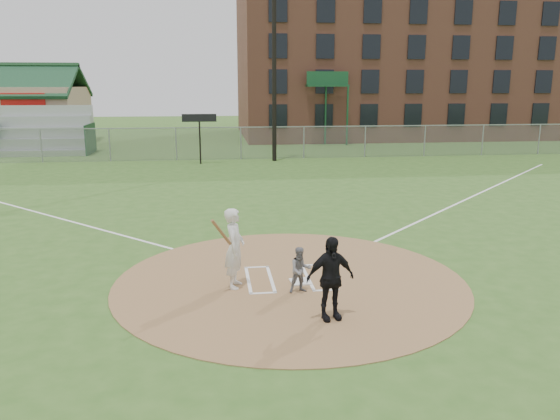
{
  "coord_description": "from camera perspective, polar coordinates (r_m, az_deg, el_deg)",
  "views": [
    {
      "loc": [
        -1.77,
        -12.28,
        4.64
      ],
      "look_at": [
        0.0,
        2.0,
        1.3
      ],
      "focal_mm": 35.0,
      "sensor_mm": 36.0,
      "label": 1
    }
  ],
  "objects": [
    {
      "name": "dirt_circle",
      "position": [
        13.24,
        1.07,
        -7.4
      ],
      "size": [
        8.4,
        8.4,
        0.02
      ],
      "primitive_type": "cylinder",
      "color": "#987148",
      "rests_on": "ground"
    },
    {
      "name": "brick_warehouse",
      "position": [
        53.37,
        12.9,
        15.81
      ],
      "size": [
        30.0,
        17.17,
        15.0
      ],
      "color": "#945340",
      "rests_on": "ground"
    },
    {
      "name": "clubhouse",
      "position": [
        48.15,
        -27.09,
        8.97
      ],
      "size": [
        12.2,
        8.71,
        6.23
      ],
      "color": "tan",
      "rests_on": "ground"
    },
    {
      "name": "ground",
      "position": [
        13.25,
        1.07,
        -7.44
      ],
      "size": [
        140.0,
        140.0,
        0.0
      ],
      "primitive_type": "plane",
      "color": "#345C1F",
      "rests_on": "ground"
    },
    {
      "name": "catcher",
      "position": [
        12.36,
        2.16,
        -6.27
      ],
      "size": [
        0.56,
        0.47,
        1.05
      ],
      "primitive_type": "imported",
      "rotation": [
        0.0,
        0.0,
        0.14
      ],
      "color": "slate",
      "rests_on": "dirt_circle"
    },
    {
      "name": "umpire",
      "position": [
        10.94,
        5.27,
        -7.11
      ],
      "size": [
        1.07,
        0.6,
        1.71
      ],
      "primitive_type": "imported",
      "rotation": [
        0.0,
        0.0,
        0.2
      ],
      "color": "black",
      "rests_on": "dirt_circle"
    },
    {
      "name": "batters_boxes",
      "position": [
        13.38,
        0.98,
        -7.11
      ],
      "size": [
        2.08,
        1.88,
        0.01
      ],
      "color": "white",
      "rests_on": "dirt_circle"
    },
    {
      "name": "light_pole",
      "position": [
        33.55,
        -0.62,
        16.42
      ],
      "size": [
        1.2,
        0.3,
        12.22
      ],
      "color": "black",
      "rests_on": "ground"
    },
    {
      "name": "batter_at_plate",
      "position": [
        12.59,
        -4.77,
        -3.97
      ],
      "size": [
        0.83,
        1.02,
        1.87
      ],
      "color": "silver",
      "rests_on": "dirt_circle"
    },
    {
      "name": "foul_line_third",
      "position": [
        22.95,
        -25.25,
        0.14
      ],
      "size": [
        17.04,
        17.04,
        0.01
      ],
      "primitive_type": "cube",
      "rotation": [
        0.0,
        0.0,
        0.79
      ],
      "color": "white",
      "rests_on": "ground"
    },
    {
      "name": "scoreboard_sign",
      "position": [
        32.57,
        -8.42,
        8.95
      ],
      "size": [
        2.0,
        0.1,
        2.93
      ],
      "color": "black",
      "rests_on": "ground"
    },
    {
      "name": "bleachers",
      "position": [
        40.2,
        -23.47,
        7.64
      ],
      "size": [
        6.08,
        3.2,
        3.2
      ],
      "color": "#B7BABF",
      "rests_on": "ground"
    },
    {
      "name": "foul_line_first",
      "position": [
        24.3,
        19.41,
        1.31
      ],
      "size": [
        17.04,
        17.04,
        0.01
      ],
      "primitive_type": "cube",
      "rotation": [
        0.0,
        0.0,
        -0.79
      ],
      "color": "white",
      "rests_on": "ground"
    },
    {
      "name": "outfield_fence",
      "position": [
        34.52,
        -4.11,
        7.0
      ],
      "size": [
        56.08,
        0.08,
        2.03
      ],
      "color": "slate",
      "rests_on": "ground"
    },
    {
      "name": "home_plate",
      "position": [
        13.12,
        2.16,
        -7.48
      ],
      "size": [
        0.51,
        0.51,
        0.03
      ],
      "primitive_type": "cube",
      "rotation": [
        0.0,
        0.0,
        0.09
      ],
      "color": "white",
      "rests_on": "dirt_circle"
    }
  ]
}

